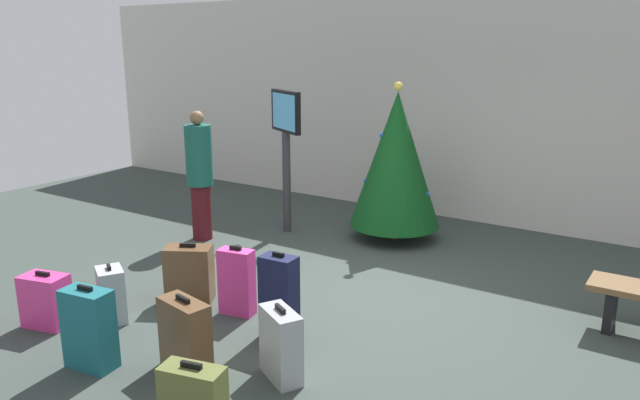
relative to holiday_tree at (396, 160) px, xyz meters
The scene contains 13 objects.
ground_plane 2.44m from the holiday_tree, 72.15° to the right, with size 16.00×16.00×0.00m, color #38423D.
back_wall 1.79m from the holiday_tree, 66.97° to the left, with size 16.00×0.20×3.45m, color beige.
holiday_tree is the anchor object (origin of this frame).
flight_info_kiosk 1.59m from the holiday_tree, 159.41° to the right, with size 0.75×0.46×2.05m.
traveller_0 2.71m from the holiday_tree, 146.35° to the right, with size 0.51×0.51×1.80m.
suitcase_1 4.67m from the holiday_tree, 96.80° to the right, with size 0.46×0.29×0.74m.
suitcase_2 3.34m from the holiday_tree, 105.19° to the right, with size 0.56×0.48×0.64m.
suitcase_3 4.15m from the holiday_tree, 106.14° to the right, with size 0.40×0.37×0.58m.
suitcase_4 3.20m from the holiday_tree, 93.91° to the right, with size 0.38×0.24×0.72m.
suitcase_5 4.02m from the holiday_tree, 76.70° to the right, with size 0.48×0.38×0.64m.
suitcase_6 3.36m from the holiday_tree, 82.20° to the right, with size 0.34×0.23×0.83m.
suitcase_7 4.24m from the holiday_tree, 87.86° to the right, with size 0.52×0.31×0.66m.
suitcase_8 4.68m from the holiday_tree, 109.98° to the right, with size 0.49×0.37×0.56m.
Camera 1 is at (2.96, -5.29, 2.66)m, focal length 33.78 mm.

